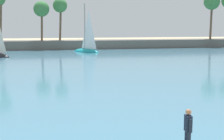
{
  "coord_description": "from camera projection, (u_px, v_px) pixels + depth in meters",
  "views": [
    {
      "loc": [
        -3.79,
        -3.95,
        4.53
      ],
      "look_at": [
        -0.18,
        11.48,
        2.47
      ],
      "focal_mm": 53.6,
      "sensor_mm": 36.0,
      "label": 1
    }
  ],
  "objects": [
    {
      "name": "sea",
      "position": [
        56.0,
        52.0,
        58.64
      ],
      "size": [
        220.0,
        97.13,
        0.06
      ],
      "primitive_type": "cube",
      "color": "teal",
      "rests_on": "ground"
    },
    {
      "name": "palm_headland",
      "position": [
        72.0,
        35.0,
        67.36
      ],
      "size": [
        104.95,
        6.51,
        12.94
      ],
      "color": "#605B54",
      "rests_on": "ground"
    },
    {
      "name": "person_at_waterline",
      "position": [
        188.0,
        130.0,
        11.8
      ],
      "size": [
        0.24,
        0.55,
        1.67
      ],
      "color": "#141E33",
      "rests_on": "ground"
    },
    {
      "name": "sailboat_near_shore",
      "position": [
        87.0,
        47.0,
        58.86
      ],
      "size": [
        4.86,
        6.33,
        9.09
      ],
      "color": "teal",
      "rests_on": "sea"
    }
  ]
}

